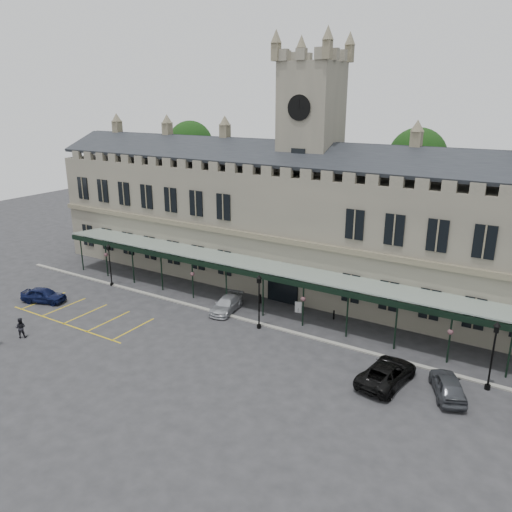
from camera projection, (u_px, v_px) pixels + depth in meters
The scene contains 20 objects.
ground at pixel (216, 348), 39.38m from camera, with size 140.00×140.00×0.00m, color #29292C.
station_building at pixel (307, 226), 50.34m from camera, with size 60.00×10.36×17.30m.
clock_tower at pixel (310, 160), 48.39m from camera, with size 5.60×5.60×24.80m.
canopy at pixel (265, 290), 44.71m from camera, with size 50.00×4.10×4.30m.
kerb at pixel (253, 322), 43.83m from camera, with size 60.00×0.40×0.12m, color gray.
parking_markings at pixel (81, 316), 45.15m from camera, with size 16.00×6.00×0.01m, color gold, non-canonical shape.
tree_behind_left at pixel (190, 145), 66.77m from camera, with size 6.00×6.00×16.00m.
tree_behind_mid at pixel (417, 159), 51.80m from camera, with size 6.00×6.00×16.00m.
lamp_post_left at pixel (110, 261), 51.64m from camera, with size 0.43×0.43×4.58m.
lamp_post_mid at pixel (259, 297), 41.91m from camera, with size 0.46×0.46×4.87m.
lamp_post_right at pixel (493, 350), 32.90m from camera, with size 0.48×0.48×5.02m.
traffic_cone at pixel (370, 380), 34.26m from camera, with size 0.46×0.46×0.74m.
sign_board at pixel (298, 307), 45.68m from camera, with size 0.63×0.17×1.08m.
bollard_left at pixel (260, 299), 47.80m from camera, with size 0.16×0.16×0.90m, color black.
bollard_right at pixel (334, 315), 44.36m from camera, with size 0.15×0.15×0.82m, color black.
car_left_a at pixel (44, 295), 48.00m from camera, with size 1.72×4.27×1.45m, color #0C1339.
car_taxi at pixel (227, 304), 45.99m from camera, with size 1.83×4.51×1.31m, color #A8AAB0.
car_van at pixel (387, 373), 34.35m from camera, with size 2.54×5.52×1.53m, color black.
car_right_a at pixel (448, 385), 32.87m from camera, with size 1.78×4.42×1.51m, color #3C3F45.
person_b at pixel (21, 328), 40.86m from camera, with size 0.85×0.66×1.74m, color black.
Camera 1 is at (21.18, -28.45, 18.87)m, focal length 35.00 mm.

